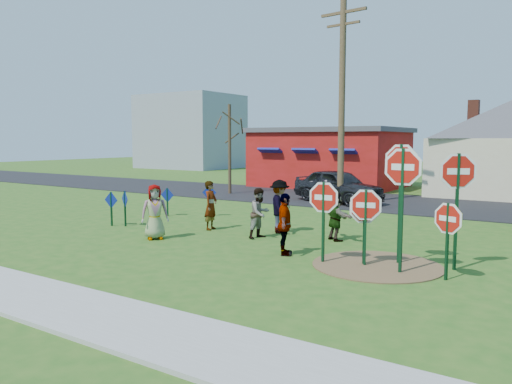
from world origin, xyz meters
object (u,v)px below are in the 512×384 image
stop_sign_a (366,211)px  suv (338,186)px  stop_sign_c (403,181)px  utility_pole (342,99)px  stop_sign_d (458,182)px  person_b (211,205)px  stop_sign_b (401,173)px  person_a (155,212)px

stop_sign_a → suv: 12.50m
suv → stop_sign_a: bearing=-134.2°
stop_sign_c → utility_pole: 12.39m
stop_sign_d → suv: stop_sign_d is taller
utility_pole → person_b: bearing=-98.4°
person_b → utility_pole: (1.23, 8.33, 4.18)m
stop_sign_b → person_b: 7.23m
stop_sign_a → suv: bearing=102.4°
person_a → person_b: size_ratio=1.02×
stop_sign_a → person_a: (-6.78, -0.39, -0.52)m
person_a → stop_sign_b: bearing=-42.8°
person_a → utility_pole: utility_pole is taller
suv → person_b: bearing=-165.4°
stop_sign_a → stop_sign_b: bearing=32.4°
utility_pole → stop_sign_b: bearing=-58.9°
stop_sign_d → utility_pole: 12.10m
stop_sign_c → utility_pole: (-6.06, 10.43, 2.86)m
stop_sign_c → utility_pole: size_ratio=0.32×
person_a → utility_pole: (1.66, 10.61, 4.16)m
stop_sign_c → suv: bearing=119.5°
stop_sign_b → stop_sign_a: bearing=-131.4°
stop_sign_c → person_a: (-7.73, -0.19, -1.31)m
stop_sign_d → person_a: 8.90m
stop_sign_d → suv: 12.86m
stop_sign_a → stop_sign_c: size_ratio=0.67×
stop_sign_a → stop_sign_c: 1.25m
stop_sign_d → person_a: bearing=158.9°
stop_sign_c → stop_sign_d: bearing=45.1°
stop_sign_c → person_b: size_ratio=1.82×
person_a → suv: person_a is taller
person_a → stop_sign_a: bearing=-47.7°
utility_pole → stop_sign_d: bearing=-53.1°
stop_sign_b → person_a: stop_sign_b is taller
suv → utility_pole: 4.30m
stop_sign_b → person_a: size_ratio=1.83×
stop_sign_a → stop_sign_c: (0.95, -0.20, 0.79)m
stop_sign_d → utility_pole: utility_pole is taller
stop_sign_a → stop_sign_b: 1.31m
stop_sign_b → utility_pole: bearing=122.8°
stop_sign_a → utility_pole: bearing=102.1°
suv → utility_pole: (0.53, -0.91, 4.17)m
person_b → stop_sign_b: bearing=-110.8°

